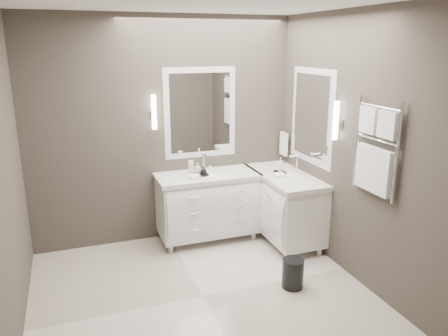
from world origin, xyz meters
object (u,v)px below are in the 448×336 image
object	(u,v)px
vanity_back	(208,202)
towel_ladder	(375,154)
waste_bin	(293,273)
vanity_right	(284,203)

from	to	relation	value
vanity_back	towel_ladder	size ratio (longest dim) A/B	1.38
waste_bin	vanity_right	bearing A→B (deg)	67.81
vanity_back	waste_bin	xyz separation A→B (m)	(0.45, -1.37, -0.33)
towel_ladder	vanity_right	bearing A→B (deg)	99.84
vanity_right	towel_ladder	size ratio (longest dim) A/B	1.38
vanity_right	towel_ladder	distance (m)	1.60
vanity_back	vanity_right	size ratio (longest dim) A/B	1.00
towel_ladder	waste_bin	distance (m)	1.42
vanity_back	waste_bin	size ratio (longest dim) A/B	4.10
vanity_back	vanity_right	distance (m)	0.93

